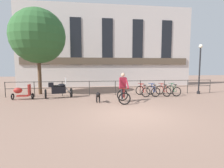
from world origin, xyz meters
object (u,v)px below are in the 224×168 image
cyclist_with_bike (123,89)px  parked_scooter (22,92)px  dog (98,95)px  parked_bicycle_mid_left (153,91)px  parked_motorcycle (58,90)px  parked_bicycle_mid_right (163,91)px  parked_bicycle_far_end (173,90)px  street_lamp (200,66)px  parked_bicycle_near_lamp (143,91)px

cyclist_with_bike → parked_scooter: size_ratio=1.33×
dog → parked_scooter: parked_scooter is taller
parked_bicycle_mid_left → parked_motorcycle: bearing=2.1°
parked_bicycle_mid_right → cyclist_with_bike: bearing=26.1°
cyclist_with_bike → parked_bicycle_mid_left: 3.23m
dog → parked_bicycle_mid_right: (4.75, 1.87, -0.08)m
parked_bicycle_far_end → street_lamp: 2.84m
parked_bicycle_near_lamp → parked_bicycle_far_end: bearing=173.1°
parked_bicycle_mid_right → parked_motorcycle: bearing=-4.0°
parked_bicycle_far_end → cyclist_with_bike: bearing=27.3°
cyclist_with_bike → street_lamp: size_ratio=0.46×
parked_scooter → parked_bicycle_near_lamp: bearing=-87.5°
cyclist_with_bike → dog: 1.49m
parked_motorcycle → dog: bearing=-138.5°
parked_bicycle_near_lamp → parked_bicycle_mid_right: (1.52, -0.00, 0.00)m
parked_bicycle_far_end → parked_motorcycle: bearing=2.1°
dog → street_lamp: 8.20m
parked_motorcycle → parked_bicycle_far_end: bearing=-102.4°
cyclist_with_bike → parked_bicycle_near_lamp: cyclist_with_bike is taller
parked_bicycle_near_lamp → parked_scooter: parked_scooter is taller
cyclist_with_bike → parked_motorcycle: (-3.98, 1.89, -0.20)m
cyclist_with_bike → parked_bicycle_mid_left: bearing=42.4°
parked_bicycle_near_lamp → dog: bearing=23.1°
parked_bicycle_mid_left → parked_bicycle_near_lamp: bearing=1.6°
parked_motorcycle → parked_bicycle_mid_right: bearing=-102.4°
dog → parked_bicycle_mid_left: (3.99, 1.87, -0.08)m
parked_bicycle_near_lamp → street_lamp: bearing=177.8°
cyclist_with_bike → dog: (-1.45, 0.08, -0.33)m
parked_motorcycle → parked_bicycle_mid_left: size_ratio=1.63×
parked_bicycle_mid_right → parked_bicycle_near_lamp: bearing=-4.4°
cyclist_with_bike → parked_bicycle_near_lamp: size_ratio=1.44×
dog → street_lamp: bearing=12.9°
cyclist_with_bike → parked_bicycle_far_end: 4.52m
parked_bicycle_mid_right → street_lamp: 3.46m
parked_bicycle_far_end → parked_bicycle_near_lamp: bearing=1.7°
street_lamp → dog: bearing=-163.9°
parked_motorcycle → parked_bicycle_near_lamp: (5.76, 0.05, -0.20)m
dog → parked_motorcycle: 3.11m
parked_motorcycle → parked_scooter: parked_motorcycle is taller
parked_bicycle_mid_left → street_lamp: size_ratio=0.30×
parked_bicycle_near_lamp → parked_bicycle_mid_left: 0.76m
dog → parked_bicycle_mid_left: size_ratio=0.77×
parked_motorcycle → parked_bicycle_near_lamp: 5.77m
parked_bicycle_far_end → parked_bicycle_mid_left: bearing=1.7°
parked_scooter → parked_bicycle_mid_right: bearing=-87.9°
parked_bicycle_near_lamp → parked_scooter: bearing=-4.5°
street_lamp → parked_scooter: bearing=-176.8°
dog → parked_bicycle_far_end: bearing=15.6°
parked_scooter → parked_bicycle_mid_left: bearing=-87.7°
parked_bicycle_mid_right → parked_scooter: (-9.47, -0.32, 0.10)m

